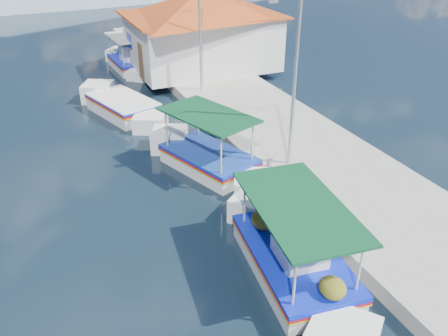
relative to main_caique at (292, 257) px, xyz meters
name	(u,v)px	position (x,y,z in m)	size (l,w,h in m)	color
ground	(191,233)	(-1.94, 2.69, -0.47)	(160.00, 160.00, 0.00)	black
quay	(268,124)	(3.96, 8.69, -0.22)	(5.00, 44.00, 0.50)	#A9A79E
bollards	(233,130)	(1.86, 7.94, 0.18)	(0.20, 17.20, 0.30)	#A5A8AD
main_caique	(292,257)	(0.00, 0.00, 0.00)	(2.70, 7.36, 2.44)	white
caique_green_canopy	(209,159)	(0.13, 6.35, -0.09)	(3.46, 6.32, 2.51)	white
caique_blue_hull	(123,107)	(-1.64, 13.20, -0.14)	(3.39, 6.61, 1.23)	white
caique_far	(129,62)	(0.41, 20.57, -0.05)	(2.14, 6.48, 2.27)	white
harbor_building	(201,28)	(4.26, 17.69, 2.31)	(10.49, 10.49, 4.40)	silver
lamp_post_near	(293,75)	(2.57, 4.69, 3.38)	(1.21, 0.14, 6.00)	#A5A8AD
lamp_post_far	(198,25)	(2.57, 13.69, 3.38)	(1.21, 0.14, 6.00)	#A5A8AD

